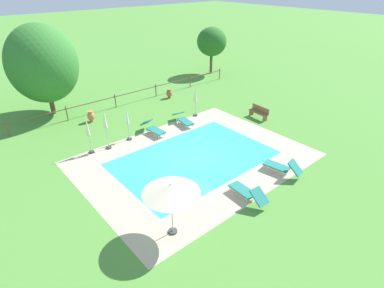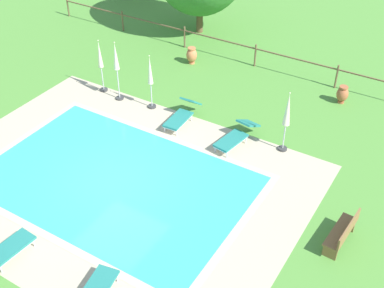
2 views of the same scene
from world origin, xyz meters
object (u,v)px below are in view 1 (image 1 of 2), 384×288
terracotta_urn_near_fence (91,116)px  tree_far_west (43,64)px  terracotta_urn_by_tree (169,93)px  sun_lounger_north_far (183,119)px  patio_umbrella_closed_row_mid_west (195,96)px  patio_umbrella_closed_row_centre (88,131)px  patio_umbrella_closed_row_mid_east (127,119)px  sun_lounger_north_mid (247,192)px  sun_lounger_north_end (282,167)px  patio_umbrella_closed_row_west (105,123)px  patio_umbrella_open_foreground (171,189)px  tree_west_mid (212,42)px  wooden_bench_lawn_side (259,112)px  sun_lounger_north_near_steps (153,128)px

terracotta_urn_near_fence → tree_far_west: (-1.47, 3.17, 3.20)m
terracotta_urn_by_tree → sun_lounger_north_far: bearing=-116.4°
patio_umbrella_closed_row_mid_west → terracotta_urn_near_fence: (-6.10, 3.89, -1.07)m
patio_umbrella_closed_row_centre → terracotta_urn_by_tree: (8.70, 4.21, -1.00)m
patio_umbrella_closed_row_mid_east → terracotta_urn_near_fence: (-0.62, 4.00, -0.96)m
sun_lounger_north_mid → sun_lounger_north_end: bearing=4.2°
patio_umbrella_closed_row_centre → patio_umbrella_closed_row_west: bearing=-10.7°
sun_lounger_north_end → patio_umbrella_closed_row_mid_east: bearing=115.9°
sun_lounger_north_end → patio_umbrella_closed_row_west: 9.84m
patio_umbrella_open_foreground → terracotta_urn_near_fence: bearing=80.0°
tree_west_mid → patio_umbrella_closed_row_mid_east: bearing=-152.3°
patio_umbrella_closed_row_mid_east → wooden_bench_lawn_side: 9.19m
wooden_bench_lawn_side → terracotta_urn_by_tree: (-2.36, 7.33, -0.07)m
sun_lounger_north_mid → terracotta_urn_near_fence: (-1.70, 12.46, 0.05)m
sun_lounger_north_far → terracotta_urn_by_tree: 5.20m
sun_lounger_north_mid → tree_west_mid: tree_west_mid is taller
sun_lounger_north_near_steps → tree_far_west: bearing=116.2°
sun_lounger_north_near_steps → tree_far_west: 8.93m
sun_lounger_north_mid → patio_umbrella_closed_row_mid_east: patio_umbrella_closed_row_mid_east is taller
sun_lounger_north_near_steps → tree_west_mid: bearing=31.6°
sun_lounger_north_mid → wooden_bench_lawn_side: (7.51, 5.35, 0.10)m
patio_umbrella_closed_row_west → patio_umbrella_closed_row_mid_east: patio_umbrella_closed_row_west is taller
wooden_bench_lawn_side → tree_west_mid: 11.91m
sun_lounger_north_far → terracotta_urn_by_tree: (2.31, 4.66, 0.04)m
patio_umbrella_closed_row_west → patio_umbrella_closed_row_centre: bearing=169.3°
sun_lounger_north_near_steps → patio_umbrella_closed_row_mid_east: (-1.59, 0.29, 1.01)m
sun_lounger_north_far → wooden_bench_lawn_side: size_ratio=1.40×
patio_umbrella_open_foreground → terracotta_urn_near_fence: 12.24m
terracotta_urn_by_tree → tree_far_west: bearing=160.5°
sun_lounger_north_far → terracotta_urn_near_fence: terracotta_urn_near_fence is taller
sun_lounger_north_mid → patio_umbrella_closed_row_west: size_ratio=0.82×
patio_umbrella_open_foreground → patio_umbrella_closed_row_mid_east: bearing=71.0°
sun_lounger_north_near_steps → patio_umbrella_closed_row_mid_east: bearing=169.6°
sun_lounger_north_mid → patio_umbrella_closed_row_west: (-2.57, 8.30, 1.26)m
sun_lounger_north_far → terracotta_urn_near_fence: 6.35m
sun_lounger_north_end → patio_umbrella_closed_row_mid_east: patio_umbrella_closed_row_mid_east is taller
patio_umbrella_open_foreground → terracotta_urn_by_tree: 15.21m
patio_umbrella_closed_row_mid_east → terracotta_urn_by_tree: 7.60m
sun_lounger_north_far → tree_west_mid: 12.84m
sun_lounger_north_mid → sun_lounger_north_end: 2.93m
tree_far_west → sun_lounger_north_end: bearing=-68.4°
terracotta_urn_by_tree → tree_far_west: 9.40m
wooden_bench_lawn_side → patio_umbrella_closed_row_mid_east: bearing=160.2°
sun_lounger_north_far → sun_lounger_north_near_steps: bearing=176.5°
patio_umbrella_closed_row_west → patio_umbrella_closed_row_mid_east: size_ratio=1.11×
sun_lounger_north_end → patio_umbrella_open_foreground: size_ratio=0.85×
sun_lounger_north_far → patio_umbrella_open_foreground: size_ratio=0.90×
wooden_bench_lawn_side → tree_west_mid: bearing=63.2°
tree_west_mid → sun_lounger_north_end: bearing=-122.4°
patio_umbrella_closed_row_mid_east → tree_west_mid: size_ratio=0.50×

